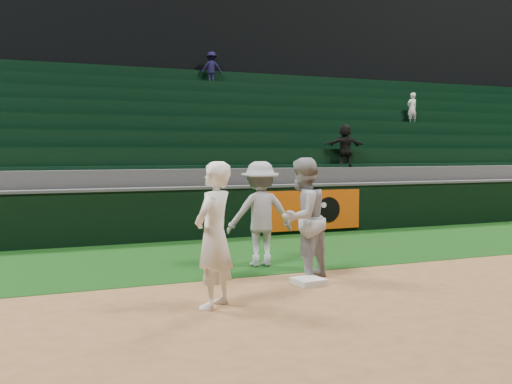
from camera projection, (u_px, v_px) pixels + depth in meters
The scene contains 9 objects.
ground at pixel (291, 287), 8.67m from camera, with size 70.00×70.00×0.00m, color brown.
foul_grass at pixel (227, 254), 11.45m from camera, with size 36.00×4.20×0.01m, color black.
upper_deck at pixel (118, 60), 24.42m from camera, with size 40.00×12.00×12.00m, color black.
first_base at pixel (308, 281), 8.86m from camera, with size 0.43×0.43×0.10m, color silver.
first_baseman at pixel (214, 235), 7.50m from camera, with size 0.71×0.46×1.94m, color white.
baserunner at pixel (303, 218), 9.23m from camera, with size 0.96×0.75×1.97m, color #A2A5AD.
base_coach at pixel (260, 214), 10.24m from camera, with size 1.22×0.70×1.88m, color #999BA6.
field_wall at pixel (198, 213), 13.45m from camera, with size 36.00×0.45×1.25m.
stadium_seating at pixel (162, 164), 16.86m from camera, with size 36.00×5.95×5.45m.
Camera 1 is at (-3.65, -7.74, 2.06)m, focal length 40.00 mm.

